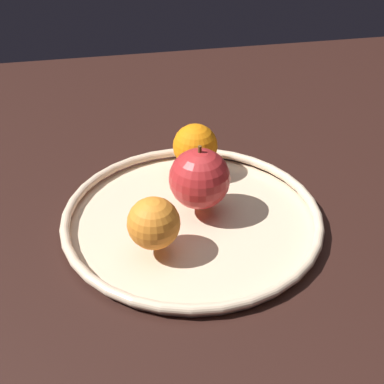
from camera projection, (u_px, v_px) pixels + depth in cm
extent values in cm
cube|color=black|center=(192.00, 235.00, 68.99)|extent=(121.14, 121.14, 4.00)
cylinder|color=beige|center=(192.00, 221.00, 67.68)|extent=(31.27, 31.27, 0.60)
torus|color=beige|center=(192.00, 216.00, 67.16)|extent=(32.58, 32.58, 1.20)
sphere|color=#B52728|center=(200.00, 179.00, 66.02)|extent=(7.64, 7.64, 7.64)
cylinder|color=#593819|center=(200.00, 150.00, 63.73)|extent=(0.44, 0.44, 1.20)
sphere|color=orange|center=(154.00, 223.00, 60.06)|extent=(6.05, 6.05, 6.05)
sphere|color=orange|center=(195.00, 146.00, 74.03)|extent=(6.20, 6.20, 6.20)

